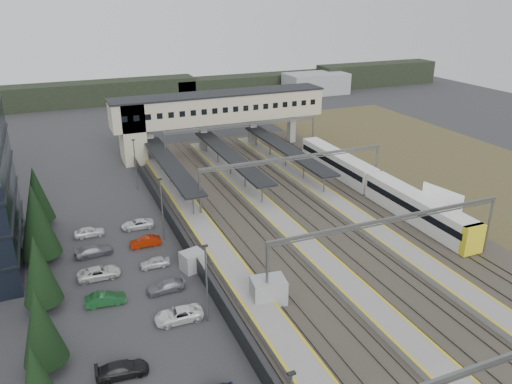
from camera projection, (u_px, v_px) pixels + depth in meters
name	position (u px, v px, depth m)	size (l,w,h in m)	color
ground	(254.00, 264.00, 56.45)	(220.00, 220.00, 0.00)	#2B2B2D
conifer_row	(38.00, 287.00, 43.46)	(4.42, 49.82, 9.50)	black
car_park	(147.00, 323.00, 45.57)	(10.64, 44.67, 1.29)	#9C9DA1
lampposts	(180.00, 238.00, 53.02)	(0.50, 53.25, 8.07)	slate
fence	(186.00, 248.00, 58.02)	(0.08, 90.00, 2.00)	#26282B
relay_cabin_near	(268.00, 291.00, 48.93)	(3.60, 2.84, 2.76)	gray
relay_cabin_far	(193.00, 261.00, 54.99)	(2.82, 2.54, 2.19)	gray
rail_corridor	(307.00, 230.00, 63.95)	(34.00, 90.00, 0.92)	#322C26
canopies	(230.00, 156.00, 80.54)	(23.10, 30.00, 3.28)	black
footbridge	(206.00, 112.00, 92.09)	(40.40, 6.40, 11.20)	#BBB38E
gantries	(335.00, 191.00, 61.05)	(28.40, 62.28, 7.17)	slate
train	(374.00, 184.00, 74.03)	(2.87, 39.91, 3.61)	silver
billboard	(442.00, 201.00, 64.54)	(1.36, 5.98, 5.18)	slate
scrub_east	(511.00, 191.00, 76.81)	(34.00, 120.00, 0.06)	#463C26
treeline_far	(208.00, 87.00, 142.69)	(170.00, 19.00, 7.00)	black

